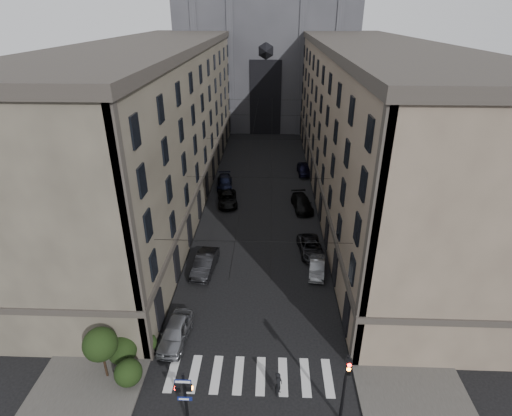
# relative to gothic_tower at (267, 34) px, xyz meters

# --- Properties ---
(sidewalk_left) EXTENTS (7.00, 80.00, 0.15)m
(sidewalk_left) POSITION_rel_gothic_tower_xyz_m (-10.50, -38.96, -17.72)
(sidewalk_left) COLOR #383533
(sidewalk_left) RESTS_ON ground
(sidewalk_right) EXTENTS (7.00, 80.00, 0.15)m
(sidewalk_right) POSITION_rel_gothic_tower_xyz_m (10.50, -38.96, -17.72)
(sidewalk_right) COLOR #383533
(sidewalk_right) RESTS_ON ground
(zebra_crossing) EXTENTS (11.00, 3.20, 0.01)m
(zebra_crossing) POSITION_rel_gothic_tower_xyz_m (0.00, -69.96, -17.79)
(zebra_crossing) COLOR beige
(zebra_crossing) RESTS_ON ground
(building_left) EXTENTS (13.60, 60.60, 18.85)m
(building_left) POSITION_rel_gothic_tower_xyz_m (-13.44, -38.96, -8.45)
(building_left) COLOR #474237
(building_left) RESTS_ON ground
(building_right) EXTENTS (13.60, 60.60, 18.85)m
(building_right) POSITION_rel_gothic_tower_xyz_m (13.44, -38.96, -8.45)
(building_right) COLOR brown
(building_right) RESTS_ON ground
(gothic_tower) EXTENTS (35.00, 23.00, 58.00)m
(gothic_tower) POSITION_rel_gothic_tower_xyz_m (0.00, 0.00, 0.00)
(gothic_tower) COLOR #2D2D33
(gothic_tower) RESTS_ON ground
(pedestrian_signal_left) EXTENTS (1.02, 0.38, 4.00)m
(pedestrian_signal_left) POSITION_rel_gothic_tower_xyz_m (-3.51, -73.46, -15.48)
(pedestrian_signal_left) COLOR black
(pedestrian_signal_left) RESTS_ON ground
(traffic_light_right) EXTENTS (0.34, 0.50, 5.20)m
(traffic_light_right) POSITION_rel_gothic_tower_xyz_m (5.60, -73.04, -14.51)
(traffic_light_right) COLOR black
(traffic_light_right) RESTS_ON ground
(shrub_cluster) EXTENTS (3.90, 4.40, 3.90)m
(shrub_cluster) POSITION_rel_gothic_tower_xyz_m (-8.72, -69.95, -16.00)
(shrub_cluster) COLOR black
(shrub_cluster) RESTS_ON sidewalk_left
(tram_wires) EXTENTS (14.00, 60.00, 0.43)m
(tram_wires) POSITION_rel_gothic_tower_xyz_m (0.00, -39.33, -10.55)
(tram_wires) COLOR black
(tram_wires) RESTS_ON ground
(car_left_near) EXTENTS (2.24, 4.80, 1.59)m
(car_left_near) POSITION_rel_gothic_tower_xyz_m (-5.63, -66.96, -17.00)
(car_left_near) COLOR gray
(car_left_near) RESTS_ON ground
(car_left_midnear) EXTENTS (2.20, 5.09, 1.63)m
(car_left_midnear) POSITION_rel_gothic_tower_xyz_m (-4.81, -58.04, -16.98)
(car_left_midnear) COLOR black
(car_left_midnear) RESTS_ON ground
(car_left_midfar) EXTENTS (3.04, 5.39, 1.42)m
(car_left_midfar) POSITION_rel_gothic_tower_xyz_m (-4.20, -43.46, -17.09)
(car_left_midfar) COLOR black
(car_left_midfar) RESTS_ON ground
(car_left_far) EXTENTS (2.50, 5.18, 1.45)m
(car_left_far) POSITION_rel_gothic_tower_xyz_m (-5.17, -38.03, -17.07)
(car_left_far) COLOR black
(car_left_far) RESTS_ON ground
(car_right_near) EXTENTS (1.85, 4.05, 1.29)m
(car_right_near) POSITION_rel_gothic_tower_xyz_m (5.66, -58.02, -17.15)
(car_right_near) COLOR gray
(car_right_near) RESTS_ON ground
(car_right_midnear) EXTENTS (2.72, 5.07, 1.35)m
(car_right_midnear) POSITION_rel_gothic_tower_xyz_m (5.36, -54.57, -17.12)
(car_right_midnear) COLOR black
(car_right_midnear) RESTS_ON ground
(car_right_midfar) EXTENTS (2.83, 5.52, 1.53)m
(car_right_midfar) POSITION_rel_gothic_tower_xyz_m (5.14, -44.48, -17.03)
(car_right_midfar) COLOR black
(car_right_midfar) RESTS_ON ground
(car_right_far) EXTENTS (2.11, 4.69, 1.57)m
(car_right_far) POSITION_rel_gothic_tower_xyz_m (6.20, -32.73, -17.02)
(car_right_far) COLOR black
(car_right_far) RESTS_ON ground
(pedestrian) EXTENTS (0.59, 0.76, 1.83)m
(pedestrian) POSITION_rel_gothic_tower_xyz_m (1.91, -71.34, -16.89)
(pedestrian) COLOR black
(pedestrian) RESTS_ON ground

